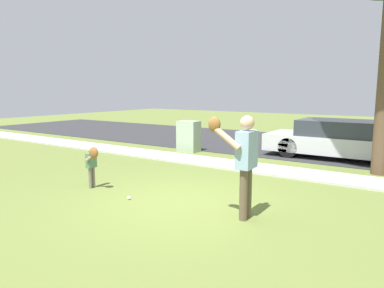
# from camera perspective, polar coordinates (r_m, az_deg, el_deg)

# --- Properties ---
(ground_plane) EXTENTS (48.00, 48.00, 0.00)m
(ground_plane) POSITION_cam_1_polar(r_m,az_deg,el_deg) (10.08, 9.96, -4.06)
(ground_plane) COLOR olive
(sidewalk_strip) EXTENTS (36.00, 1.20, 0.06)m
(sidewalk_strip) POSITION_cam_1_polar(r_m,az_deg,el_deg) (10.17, 10.20, -3.78)
(sidewalk_strip) COLOR #B2B2AD
(sidewalk_strip) RESTS_ON ground
(road_surface) EXTENTS (36.00, 6.80, 0.02)m
(road_surface) POSITION_cam_1_polar(r_m,az_deg,el_deg) (14.81, 18.10, -0.28)
(road_surface) COLOR #2D2D30
(road_surface) RESTS_ON ground
(person_adult) EXTENTS (0.70, 0.68, 1.77)m
(person_adult) POSITION_cam_1_polar(r_m,az_deg,el_deg) (6.05, 8.29, -1.96)
(person_adult) COLOR brown
(person_adult) RESTS_ON ground
(person_child) EXTENTS (0.44, 0.37, 0.98)m
(person_child) POSITION_cam_1_polar(r_m,az_deg,el_deg) (8.20, -15.67, -2.56)
(person_child) COLOR #6B6656
(person_child) RESTS_ON ground
(baseball) EXTENTS (0.07, 0.07, 0.07)m
(baseball) POSITION_cam_1_polar(r_m,az_deg,el_deg) (7.37, -10.07, -8.48)
(baseball) COLOR white
(baseball) RESTS_ON ground
(utility_cabinet) EXTENTS (0.75, 0.50, 1.10)m
(utility_cabinet) POSITION_cam_1_polar(r_m,az_deg,el_deg) (12.75, -0.54, 1.23)
(utility_cabinet) COLOR #9EB293
(utility_cabinet) RESTS_ON ground
(parked_sedan_silver) EXTENTS (4.60, 1.80, 1.23)m
(parked_sedan_silver) POSITION_cam_1_polar(r_m,az_deg,el_deg) (12.34, 22.65, 0.65)
(parked_sedan_silver) COLOR silver
(parked_sedan_silver) RESTS_ON road_surface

